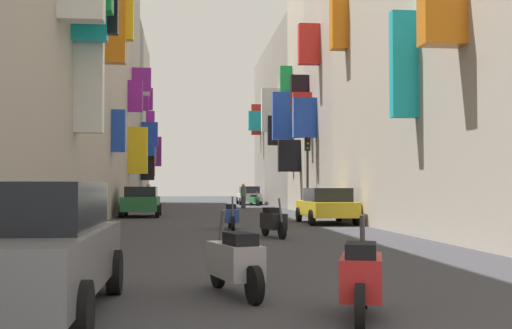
% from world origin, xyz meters
% --- Properties ---
extents(ground_plane, '(140.00, 140.00, 0.00)m').
position_xyz_m(ground_plane, '(0.00, 30.00, 0.00)').
color(ground_plane, '#38383D').
extents(building_left_mid_a, '(7.35, 19.53, 16.22)m').
position_xyz_m(building_left_mid_a, '(-7.99, 27.73, 8.10)').
color(building_left_mid_a, '#B2A899').
rests_on(building_left_mid_a, ground).
extents(building_left_mid_b, '(7.19, 8.46, 17.42)m').
position_xyz_m(building_left_mid_b, '(-7.99, 41.73, 8.71)').
color(building_left_mid_b, '#9E9384').
rests_on(building_left_mid_b, ground).
extents(building_left_mid_c, '(7.25, 4.30, 14.01)m').
position_xyz_m(building_left_mid_c, '(-7.96, 48.11, 6.97)').
color(building_left_mid_c, slate).
rests_on(building_left_mid_c, ground).
extents(building_left_far, '(7.36, 9.74, 13.87)m').
position_xyz_m(building_left_far, '(-7.98, 55.13, 6.92)').
color(building_left_far, '#BCB29E').
rests_on(building_left_far, ground).
extents(building_right_mid_a, '(7.20, 7.18, 13.40)m').
position_xyz_m(building_right_mid_a, '(7.98, 29.64, 6.70)').
color(building_right_mid_a, '#B2A899').
rests_on(building_right_mid_a, ground).
extents(building_right_mid_b, '(7.30, 6.04, 19.03)m').
position_xyz_m(building_right_mid_b, '(7.98, 36.25, 9.50)').
color(building_right_mid_b, '#BCB29E').
rests_on(building_right_mid_b, ground).
extents(building_right_mid_c, '(7.26, 20.73, 13.03)m').
position_xyz_m(building_right_mid_c, '(7.99, 49.63, 6.51)').
color(building_right_mid_c, gray).
rests_on(building_right_mid_c, ground).
extents(parked_car_white, '(1.85, 4.40, 1.49)m').
position_xyz_m(parked_car_white, '(3.62, 51.05, 0.78)').
color(parked_car_white, white).
rests_on(parked_car_white, ground).
extents(parked_car_green, '(1.86, 4.08, 1.47)m').
position_xyz_m(parked_car_green, '(-3.78, 29.38, 0.77)').
color(parked_car_green, '#236638').
rests_on(parked_car_green, ground).
extents(parked_car_grey, '(1.94, 4.46, 1.50)m').
position_xyz_m(parked_car_grey, '(-3.48, 4.08, 0.79)').
color(parked_car_grey, slate).
rests_on(parked_car_grey, ground).
extents(parked_car_yellow, '(1.88, 4.36, 1.41)m').
position_xyz_m(parked_car_yellow, '(3.93, 22.34, 0.74)').
color(parked_car_yellow, gold).
rests_on(parked_car_yellow, ground).
extents(scooter_green, '(0.74, 1.78, 1.13)m').
position_xyz_m(scooter_green, '(3.66, 47.33, 0.46)').
color(scooter_green, '#287F3D').
rests_on(scooter_green, ground).
extents(scooter_red, '(0.72, 1.74, 1.13)m').
position_xyz_m(scooter_red, '(0.27, 3.48, 0.46)').
color(scooter_red, red).
rests_on(scooter_red, ground).
extents(scooter_blue, '(0.44, 1.98, 1.13)m').
position_xyz_m(scooter_blue, '(-0.07, 19.19, 0.46)').
color(scooter_blue, '#2D4CAD').
rests_on(scooter_blue, ground).
extents(scooter_black, '(0.67, 1.91, 1.13)m').
position_xyz_m(scooter_black, '(0.87, 15.35, 0.46)').
color(scooter_black, black).
rests_on(scooter_black, ground).
extents(scooter_silver, '(0.73, 1.95, 1.13)m').
position_xyz_m(scooter_silver, '(-0.99, 5.22, 0.46)').
color(scooter_silver, '#ADADB2').
rests_on(scooter_silver, ground).
extents(pedestrian_crossing, '(0.39, 0.39, 1.67)m').
position_xyz_m(pedestrian_crossing, '(2.29, 41.39, 0.83)').
color(pedestrian_crossing, '#3D3D3D').
rests_on(pedestrian_crossing, ground).
extents(pedestrian_near_left, '(0.51, 0.51, 1.65)m').
position_xyz_m(pedestrian_near_left, '(-3.77, 35.75, 0.82)').
color(pedestrian_near_left, '#3E3E3E').
rests_on(pedestrian_near_left, ground).
extents(traffic_light_near_corner, '(0.26, 0.34, 4.04)m').
position_xyz_m(traffic_light_near_corner, '(4.57, 29.84, 2.77)').
color(traffic_light_near_corner, '#2D2D2D').
rests_on(traffic_light_near_corner, ground).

